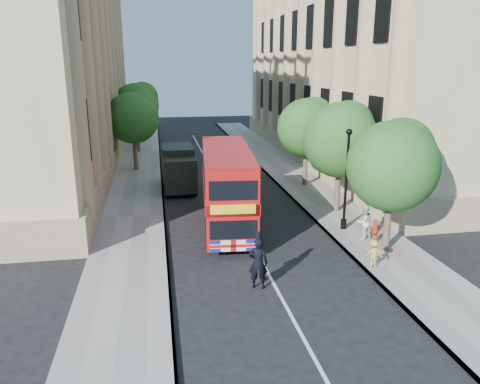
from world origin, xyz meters
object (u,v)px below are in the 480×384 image
lamp_post (346,184)px  woman_pedestrian (364,222)px  double_decker_bus (227,186)px  box_van (179,169)px  police_constable (258,263)px

lamp_post → woman_pedestrian: bearing=-76.6°
lamp_post → double_decker_bus: 6.05m
lamp_post → box_van: 12.50m
lamp_post → box_van: lamp_post is taller
box_van → police_constable: 15.20m
lamp_post → woman_pedestrian: 2.21m
lamp_post → double_decker_bus: size_ratio=0.57×
police_constable → woman_pedestrian: police_constable is taller
double_decker_bus → police_constable: 7.18m
lamp_post → woman_pedestrian: (0.37, -1.55, -1.53)m
box_van → double_decker_bus: bearing=-76.0°
lamp_post → police_constable: size_ratio=2.53×
police_constable → woman_pedestrian: 7.17m
double_decker_bus → police_constable: size_ratio=4.40×
box_van → woman_pedestrian: box_van is taller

